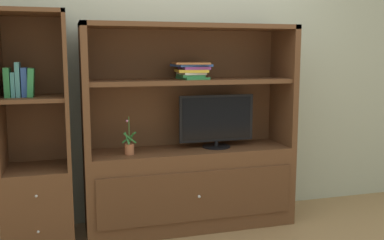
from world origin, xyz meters
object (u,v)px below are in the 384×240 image
Objects in this scene: upright_book_row at (20,82)px; media_console at (190,165)px; bookshelf_tall at (37,171)px; magazine_stack at (192,70)px; potted_plant at (129,148)px; tv_monitor at (217,121)px.

media_console is at bearing 0.30° from upright_book_row.
media_console is 1.22m from bookshelf_tall.
magazine_stack is (0.01, -0.01, 0.80)m from media_console.
media_console reaches higher than magazine_stack.
potted_plant is 0.72m from bookshelf_tall.
upright_book_row is at bearing 179.93° from magazine_stack.
media_console is at bearing -0.19° from bookshelf_tall.
media_console is 2.69× the size of tv_monitor.
tv_monitor is 0.77m from potted_plant.
magazine_stack is (0.53, 0.07, 0.60)m from potted_plant.
upright_book_row is (-0.09, -0.01, 0.68)m from bookshelf_tall.
bookshelf_tall reaches higher than media_console.
media_console reaches higher than upright_book_row.
media_console is 1.49m from upright_book_row.
magazine_stack reaches higher than potted_plant.
bookshelf_tall is at bearing 6.98° from upright_book_row.
tv_monitor is at bearing -0.56° from bookshelf_tall.
bookshelf_tall is at bearing 179.44° from tv_monitor.
potted_plant is (-0.75, -0.06, -0.17)m from tv_monitor.
potted_plant is 0.17× the size of bookshelf_tall.
media_console is 0.56m from potted_plant.
magazine_stack is at bearing -37.84° from media_console.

